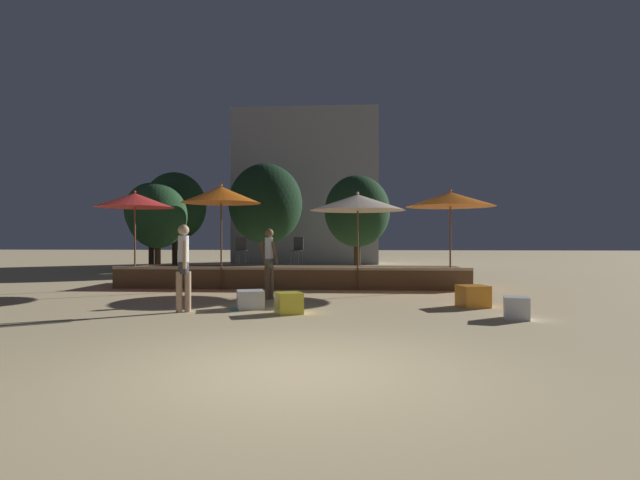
{
  "coord_description": "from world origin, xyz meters",
  "views": [
    {
      "loc": [
        0.7,
        -5.59,
        1.51
      ],
      "look_at": [
        0.0,
        4.77,
        1.48
      ],
      "focal_mm": 28.0,
      "sensor_mm": 36.0,
      "label": 1
    }
  ],
  "objects": [
    {
      "name": "ground_plane",
      "position": [
        0.0,
        0.0,
        0.0
      ],
      "size": [
        120.0,
        120.0,
        0.0
      ],
      "primitive_type": "plane",
      "color": "#D1B784"
    },
    {
      "name": "wooden_deck",
      "position": [
        -1.22,
        10.27,
        0.3
      ],
      "size": [
        10.71,
        2.58,
        0.67
      ],
      "color": "brown",
      "rests_on": "ground"
    },
    {
      "name": "patio_umbrella_0",
      "position": [
        0.82,
        8.96,
        2.56
      ],
      "size": [
        2.79,
        2.79,
        2.88
      ],
      "color": "brown",
      "rests_on": "ground"
    },
    {
      "name": "patio_umbrella_1",
      "position": [
        -3.21,
        8.93,
        2.8
      ],
      "size": [
        2.35,
        2.35,
        3.13
      ],
      "color": "brown",
      "rests_on": "ground"
    },
    {
      "name": "patio_umbrella_2",
      "position": [
        -5.93,
        9.12,
        2.67
      ],
      "size": [
        2.32,
        2.32,
        2.97
      ],
      "color": "brown",
      "rests_on": "ground"
    },
    {
      "name": "patio_umbrella_3",
      "position": [
        3.52,
        9.2,
        2.65
      ],
      "size": [
        2.59,
        2.59,
        2.95
      ],
      "color": "brown",
      "rests_on": "ground"
    },
    {
      "name": "cube_seat_0",
      "position": [
        -0.6,
        4.35,
        0.21
      ],
      "size": [
        0.64,
        0.64,
        0.43
      ],
      "rotation": [
        0.0,
        0.0,
        0.38
      ],
      "color": "yellow",
      "rests_on": "ground"
    },
    {
      "name": "cube_seat_1",
      "position": [
        -1.52,
        5.03,
        0.2
      ],
      "size": [
        0.7,
        0.7,
        0.39
      ],
      "rotation": [
        0.0,
        0.0,
        0.29
      ],
      "color": "white",
      "rests_on": "ground"
    },
    {
      "name": "cube_seat_2",
      "position": [
        3.75,
        3.97,
        0.21
      ],
      "size": [
        0.55,
        0.55,
        0.42
      ],
      "rotation": [
        0.0,
        0.0,
        -0.25
      ],
      "color": "white",
      "rests_on": "ground"
    },
    {
      "name": "cube_seat_3",
      "position": [
        3.33,
        5.6,
        0.24
      ],
      "size": [
        0.71,
        0.71,
        0.48
      ],
      "rotation": [
        0.0,
        0.0,
        0.23
      ],
      "color": "orange",
      "rests_on": "ground"
    },
    {
      "name": "person_0",
      "position": [
        -2.79,
        4.42,
        0.99
      ],
      "size": [
        0.3,
        0.47,
        1.8
      ],
      "rotation": [
        0.0,
        0.0,
        3.61
      ],
      "color": "tan",
      "rests_on": "ground"
    },
    {
      "name": "person_1",
      "position": [
        -1.41,
        6.71,
        0.96
      ],
      "size": [
        0.54,
        0.31,
        1.76
      ],
      "rotation": [
        0.0,
        0.0,
        4.28
      ],
      "color": "#72664C",
      "rests_on": "ground"
    },
    {
      "name": "bistro_chair_0",
      "position": [
        -1.17,
        10.95,
        1.21
      ],
      "size": [
        0.44,
        0.45,
        0.9
      ],
      "rotation": [
        0.0,
        0.0,
        5.89
      ],
      "color": "#2D3338",
      "rests_on": "wooden_deck"
    },
    {
      "name": "bistro_chair_1",
      "position": [
        -3.04,
        10.84,
        1.21
      ],
      "size": [
        0.46,
        0.46,
        0.9
      ],
      "rotation": [
        0.0,
        0.0,
        0.48
      ],
      "color": "#2D3338",
      "rests_on": "wooden_deck"
    },
    {
      "name": "frisbee_disc",
      "position": [
        -1.8,
        4.79,
        0.02
      ],
      "size": [
        0.24,
        0.24,
        0.03
      ],
      "color": "#33B2D8",
      "rests_on": "ground"
    },
    {
      "name": "background_tree_0",
      "position": [
        -10.01,
        20.17,
        2.96
      ],
      "size": [
        2.73,
        2.73,
        4.48
      ],
      "color": "#3D2B1C",
      "rests_on": "ground"
    },
    {
      "name": "background_tree_1",
      "position": [
        -8.52,
        19.58,
        3.17
      ],
      "size": [
        3.2,
        3.2,
        4.94
      ],
      "color": "#3D2B1C",
      "rests_on": "ground"
    },
    {
      "name": "background_tree_2",
      "position": [
        -8.3,
        16.77,
        2.54
      ],
      "size": [
        2.68,
        2.68,
        4.03
      ],
      "color": "#3D2B1C",
      "rests_on": "ground"
    },
    {
      "name": "background_tree_3",
      "position": [
        0.85,
        15.13,
        2.64
      ],
      "size": [
        2.7,
        2.7,
        4.14
      ],
      "color": "#3D2B1C",
      "rests_on": "ground"
    },
    {
      "name": "background_tree_4",
      "position": [
        -3.38,
        17.36,
        3.12
      ],
      "size": [
        3.4,
        3.4,
        5.0
      ],
      "color": "#3D2B1C",
      "rests_on": "ground"
    },
    {
      "name": "distant_building",
      "position": [
        -2.2,
        25.09,
        4.64
      ],
      "size": [
        8.71,
        3.36,
        9.29
      ],
      "color": "gray",
      "rests_on": "ground"
    }
  ]
}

